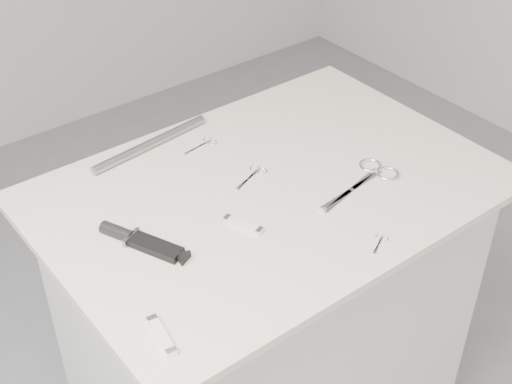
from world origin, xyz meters
TOP-DOWN VIEW (x-y plane):
  - plinth at (0.00, 0.00)m, footprint 0.90×0.60m
  - display_board at (0.00, 0.00)m, footprint 1.00×0.70m
  - large_shears at (0.20, -0.11)m, footprint 0.24×0.10m
  - embroidery_scissors_a at (-0.00, 0.06)m, footprint 0.10×0.06m
  - embroidery_scissors_b at (-0.02, 0.23)m, footprint 0.09×0.04m
  - tiny_scissors at (0.05, -0.28)m, footprint 0.06×0.04m
  - sheathed_knife at (-0.33, 0.01)m, footprint 0.10×0.18m
  - pocket_knife_a at (-0.13, -0.08)m, footprint 0.05×0.09m
  - pocket_knife_b at (-0.42, -0.23)m, footprint 0.04×0.10m
  - metal_rail at (-0.13, 0.30)m, footprint 0.32×0.06m

SIDE VIEW (x-z plane):
  - plinth at x=0.00m, z-range 0.00..0.90m
  - display_board at x=0.00m, z-range 0.90..0.92m
  - tiny_scissors at x=0.05m, z-range 0.92..0.92m
  - embroidery_scissors_b at x=-0.02m, z-range 0.92..0.92m
  - embroidery_scissors_a at x=0.00m, z-range 0.92..0.92m
  - large_shears at x=0.20m, z-range 0.92..0.93m
  - pocket_knife_a at x=-0.13m, z-range 0.92..0.93m
  - pocket_knife_b at x=-0.42m, z-range 0.92..0.93m
  - sheathed_knife at x=-0.33m, z-range 0.91..0.94m
  - metal_rail at x=-0.13m, z-range 0.92..0.94m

